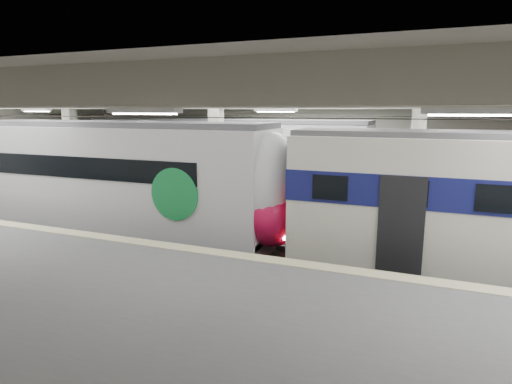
% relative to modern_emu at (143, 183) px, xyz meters
% --- Properties ---
extents(station_hall, '(36.00, 24.00, 5.75)m').
position_rel_modern_emu_xyz_m(station_hall, '(4.63, -1.74, 1.02)').
color(station_hall, black).
rests_on(station_hall, ground).
extents(modern_emu, '(14.07, 2.91, 4.53)m').
position_rel_modern_emu_xyz_m(modern_emu, '(0.00, 0.00, 0.00)').
color(modern_emu, silver).
rests_on(modern_emu, ground).
extents(far_train, '(14.24, 3.17, 4.52)m').
position_rel_modern_emu_xyz_m(far_train, '(0.67, 5.50, 0.11)').
color(far_train, silver).
rests_on(far_train, ground).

